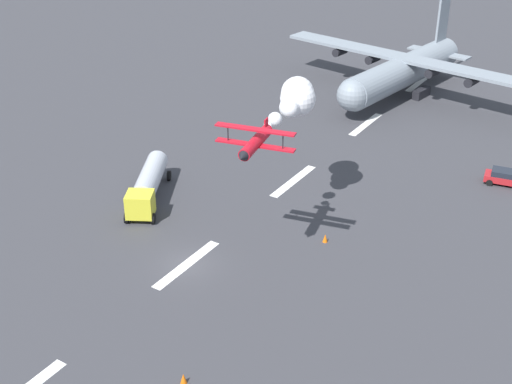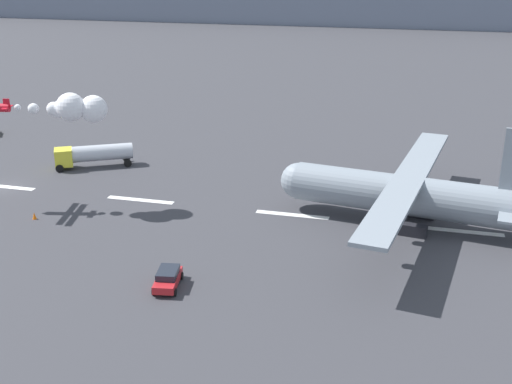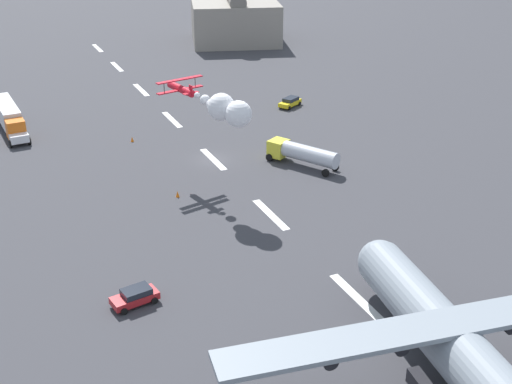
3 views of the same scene
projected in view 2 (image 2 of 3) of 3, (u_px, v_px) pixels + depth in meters
The scene contains 10 objects.
ground_plane at pixel (5, 187), 78.65m from camera, with size 440.00×440.00×0.00m, color #38383D.
runway_stripe_4 at pixel (5, 187), 78.64m from camera, with size 8.00×0.90×0.01m, color white.
runway_stripe_5 at pixel (140, 200), 74.50m from camera, with size 8.00×0.90×0.01m, color white.
runway_stripe_6 at pixel (292, 215), 70.36m from camera, with size 8.00×0.90×0.01m, color white.
runway_stripe_7 at pixel (463, 231), 66.22m from camera, with size 8.00×0.90×0.01m, color white.
cargo_transport_plane at pixel (397, 192), 67.09m from camera, with size 25.69×35.50×11.30m.
stunt_biplane_red at pixel (69, 108), 69.23m from camera, with size 15.94×7.33×3.35m.
fuel_tanker_truck at pixel (93, 154), 85.25m from camera, with size 9.87×7.06×2.90m.
followme_car_yellow at pixel (168, 278), 55.18m from camera, with size 2.57×4.34×1.52m.
traffic_cone_far at pixel (34, 216), 69.13m from camera, with size 0.44×0.44×0.75m, color orange.
Camera 2 is at (47.90, -63.94, 27.03)m, focal length 45.66 mm.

